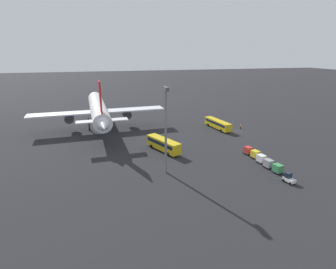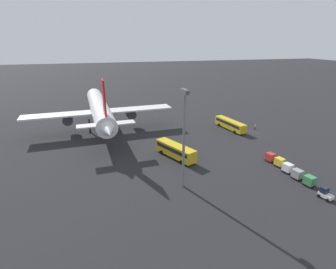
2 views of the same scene
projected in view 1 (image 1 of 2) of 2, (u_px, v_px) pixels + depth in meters
ground_plane at (238, 131)px, 89.54m from camera, size 600.00×600.00×0.00m
airplane at (98, 109)px, 90.21m from camera, size 52.56×45.10×18.43m
shuttle_bus_near at (218, 124)px, 91.43m from camera, size 13.18×4.62×3.04m
shuttle_bus_far at (163, 144)px, 71.01m from camera, size 12.14×7.32×3.34m
baggage_tug at (289, 178)px, 53.98m from camera, size 2.62×2.06×2.10m
worker_person at (241, 126)px, 91.44m from camera, size 0.38×0.38×1.74m
cargo_cart_green at (278, 168)px, 58.03m from camera, size 2.25×1.99×2.06m
cargo_cart_grey at (268, 163)px, 60.64m from camera, size 2.25×1.99×2.06m
cargo_cart_white at (261, 158)px, 63.34m from camera, size 2.25×1.99×2.06m
cargo_cart_yellow at (255, 154)px, 66.09m from camera, size 2.25×1.99×2.06m
cargo_cart_red at (248, 150)px, 68.70m from camera, size 2.25×1.99×2.06m
light_pole at (166, 123)px, 55.26m from camera, size 2.80×0.70×19.08m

